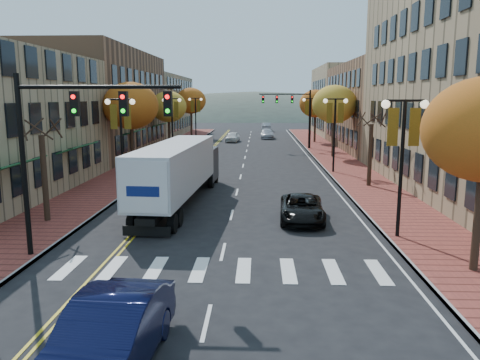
# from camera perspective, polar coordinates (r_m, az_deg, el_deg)

# --- Properties ---
(ground) EXTENTS (200.00, 200.00, 0.00)m
(ground) POSITION_cam_1_polar(r_m,az_deg,el_deg) (15.34, -3.25, -13.54)
(ground) COLOR black
(ground) RESTS_ON ground
(sidewalk_left) EXTENTS (4.00, 85.00, 0.15)m
(sidewalk_left) POSITION_cam_1_polar(r_m,az_deg,el_deg) (48.02, -10.24, 2.64)
(sidewalk_left) COLOR brown
(sidewalk_left) RESTS_ON ground
(sidewalk_right) EXTENTS (4.00, 85.00, 0.15)m
(sidewalk_right) POSITION_cam_1_polar(r_m,az_deg,el_deg) (47.49, 11.50, 2.52)
(sidewalk_right) COLOR brown
(sidewalk_right) RESTS_ON ground
(building_left_mid) EXTENTS (12.00, 24.00, 11.00)m
(building_left_mid) POSITION_cam_1_polar(r_m,az_deg,el_deg) (53.27, -18.14, 8.88)
(building_left_mid) COLOR brown
(building_left_mid) RESTS_ON ground
(building_left_far) EXTENTS (12.00, 26.00, 9.50)m
(building_left_far) POSITION_cam_1_polar(r_m,az_deg,el_deg) (77.22, -11.62, 8.82)
(building_left_far) COLOR #9E8966
(building_left_far) RESTS_ON ground
(building_right_mid) EXTENTS (15.00, 24.00, 10.00)m
(building_right_mid) POSITION_cam_1_polar(r_m,az_deg,el_deg) (58.55, 19.49, 8.38)
(building_right_mid) COLOR brown
(building_right_mid) RESTS_ON ground
(building_right_far) EXTENTS (15.00, 20.00, 11.00)m
(building_right_far) POSITION_cam_1_polar(r_m,az_deg,el_deg) (79.84, 14.87, 9.27)
(building_right_far) COLOR #9E8966
(building_right_far) RESTS_ON ground
(tree_left_a) EXTENTS (0.28, 0.28, 4.20)m
(tree_left_a) POSITION_cam_1_polar(r_m,az_deg,el_deg) (24.63, -22.73, 0.19)
(tree_left_a) COLOR #382619
(tree_left_a) RESTS_ON sidewalk_left
(tree_left_b) EXTENTS (4.48, 4.48, 7.21)m
(tree_left_b) POSITION_cam_1_polar(r_m,az_deg,el_deg) (39.39, -13.17, 8.79)
(tree_left_b) COLOR #382619
(tree_left_b) RESTS_ON sidewalk_left
(tree_left_c) EXTENTS (4.16, 4.16, 6.69)m
(tree_left_c) POSITION_cam_1_polar(r_m,az_deg,el_deg) (54.99, -8.71, 8.81)
(tree_left_c) COLOR #382619
(tree_left_c) RESTS_ON sidewalk_left
(tree_left_d) EXTENTS (4.61, 4.61, 7.42)m
(tree_left_d) POSITION_cam_1_polar(r_m,az_deg,el_deg) (72.74, -6.01, 9.58)
(tree_left_d) COLOR #382619
(tree_left_d) RESTS_ON sidewalk_left
(tree_right_b) EXTENTS (0.28, 0.28, 4.20)m
(tree_right_b) POSITION_cam_1_polar(r_m,az_deg,el_deg) (33.10, 15.57, 2.95)
(tree_right_b) COLOR #382619
(tree_right_b) RESTS_ON sidewalk_right
(tree_right_c) EXTENTS (4.48, 4.48, 7.21)m
(tree_right_c) POSITION_cam_1_polar(r_m,az_deg,el_deg) (48.59, 11.44, 9.04)
(tree_right_c) COLOR #382619
(tree_right_c) RESTS_ON sidewalk_right
(tree_right_d) EXTENTS (4.35, 4.35, 7.00)m
(tree_right_d) POSITION_cam_1_polar(r_m,az_deg,el_deg) (64.44, 9.19, 9.17)
(tree_right_d) COLOR #382619
(tree_right_d) RESTS_ON sidewalk_right
(lamp_left_b) EXTENTS (1.96, 0.36, 6.05)m
(lamp_left_b) POSITION_cam_1_polar(r_m,az_deg,el_deg) (31.34, -14.31, 6.38)
(lamp_left_b) COLOR black
(lamp_left_b) RESTS_ON ground
(lamp_left_c) EXTENTS (1.96, 0.36, 6.05)m
(lamp_left_c) POSITION_cam_1_polar(r_m,az_deg,el_deg) (48.84, -8.28, 7.79)
(lamp_left_c) COLOR black
(lamp_left_c) RESTS_ON ground
(lamp_left_d) EXTENTS (1.96, 0.36, 6.05)m
(lamp_left_d) POSITION_cam_1_polar(r_m,az_deg,el_deg) (66.61, -5.44, 8.42)
(lamp_left_d) COLOR black
(lamp_left_d) RESTS_ON ground
(lamp_right_a) EXTENTS (1.96, 0.36, 6.05)m
(lamp_right_a) POSITION_cam_1_polar(r_m,az_deg,el_deg) (20.97, 19.24, 4.46)
(lamp_right_a) COLOR black
(lamp_right_a) RESTS_ON ground
(lamp_right_b) EXTENTS (1.96, 0.36, 6.05)m
(lamp_right_b) POSITION_cam_1_polar(r_m,az_deg,el_deg) (38.51, 11.49, 7.11)
(lamp_right_b) COLOR black
(lamp_right_b) RESTS_ON ground
(lamp_right_c) EXTENTS (1.96, 0.36, 6.05)m
(lamp_right_c) POSITION_cam_1_polar(r_m,az_deg,el_deg) (56.35, 8.60, 8.07)
(lamp_right_c) COLOR black
(lamp_right_c) RESTS_ON ground
(traffic_mast_near) EXTENTS (6.10, 0.35, 7.00)m
(traffic_mast_near) POSITION_cam_1_polar(r_m,az_deg,el_deg) (18.37, -19.82, 5.68)
(traffic_mast_near) COLOR black
(traffic_mast_near) RESTS_ON ground
(traffic_mast_far) EXTENTS (6.10, 0.34, 7.00)m
(traffic_mast_far) POSITION_cam_1_polar(r_m,az_deg,el_deg) (56.14, 6.54, 8.75)
(traffic_mast_far) COLOR black
(traffic_mast_far) RESTS_ON ground
(semi_truck) EXTENTS (3.17, 14.59, 3.62)m
(semi_truck) POSITION_cam_1_polar(r_m,az_deg,el_deg) (27.13, -7.28, 1.45)
(semi_truck) COLOR black
(semi_truck) RESTS_ON ground
(navy_sedan) EXTENTS (2.10, 5.26, 1.70)m
(navy_sedan) POSITION_cam_1_polar(r_m,az_deg,el_deg) (11.40, -15.66, -17.96)
(navy_sedan) COLOR black
(navy_sedan) RESTS_ON ground
(black_suv) EXTENTS (2.37, 4.74, 1.29)m
(black_suv) POSITION_cam_1_polar(r_m,az_deg,el_deg) (23.68, 7.56, -3.44)
(black_suv) COLOR black
(black_suv) RESTS_ON ground
(car_far_white) EXTENTS (2.05, 4.23, 1.39)m
(car_far_white) POSITION_cam_1_polar(r_m,az_deg,el_deg) (65.35, -0.91, 5.28)
(car_far_white) COLOR white
(car_far_white) RESTS_ON ground
(car_far_silver) EXTENTS (1.97, 4.77, 1.38)m
(car_far_silver) POSITION_cam_1_polar(r_m,az_deg,el_deg) (70.80, 3.34, 5.63)
(car_far_silver) COLOR #A8A7AF
(car_far_silver) RESTS_ON ground
(car_far_oncoming) EXTENTS (1.75, 4.69, 1.53)m
(car_far_oncoming) POSITION_cam_1_polar(r_m,az_deg,el_deg) (86.44, 3.20, 6.48)
(car_far_oncoming) COLOR #A5A4AC
(car_far_oncoming) RESTS_ON ground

